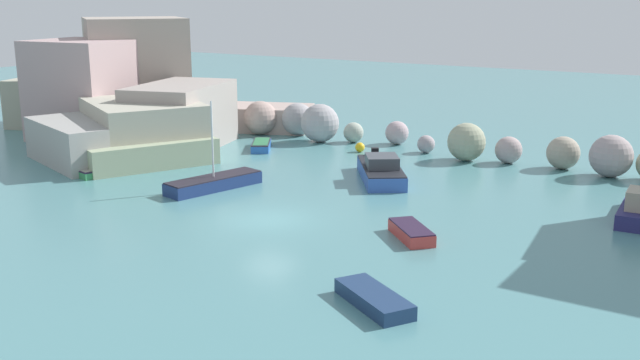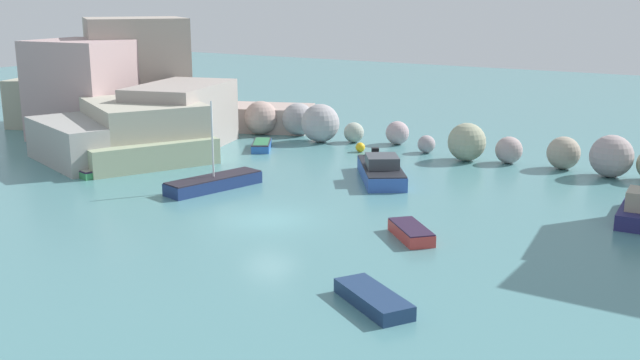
# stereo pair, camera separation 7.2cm
# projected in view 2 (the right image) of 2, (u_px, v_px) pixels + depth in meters

# --- Properties ---
(cove_water) EXTENTS (160.00, 160.00, 0.00)m
(cove_water) POSITION_uv_depth(u_px,v_px,m) (269.00, 219.00, 35.59)
(cove_water) COLOR teal
(cove_water) RESTS_ON ground
(cliff_headland_left) EXTENTS (24.61, 22.85, 8.79)m
(cliff_headland_left) POSITION_uv_depth(u_px,v_px,m) (128.00, 102.00, 54.62)
(cliff_headland_left) COLOR #9D9A96
(cliff_headland_left) RESTS_ON ground
(rock_breakwater) EXTENTS (33.61, 4.56, 2.80)m
(rock_breakwater) POSITION_uv_depth(u_px,v_px,m) (401.00, 134.00, 51.17)
(rock_breakwater) COLOR #AC9392
(rock_breakwater) RESTS_ON ground
(channel_buoy) EXTENTS (0.66, 0.66, 0.66)m
(channel_buoy) POSITION_uv_depth(u_px,v_px,m) (360.00, 147.00, 50.86)
(channel_buoy) COLOR gold
(channel_buoy) RESTS_ON cove_water
(moored_boat_0) EXTENTS (2.78, 5.92, 4.93)m
(moored_boat_0) POSITION_uv_depth(u_px,v_px,m) (214.00, 183.00, 41.08)
(moored_boat_0) COLOR navy
(moored_boat_0) RESTS_ON cove_water
(moored_boat_2) EXTENTS (3.63, 2.88, 0.52)m
(moored_boat_2) POSITION_uv_depth(u_px,v_px,m) (373.00, 299.00, 25.62)
(moored_boat_2) COLOR navy
(moored_boat_2) RESTS_ON cove_water
(moored_boat_3) EXTENTS (5.35, 6.32, 1.52)m
(moored_boat_3) POSITION_uv_depth(u_px,v_px,m) (381.00, 170.00, 43.12)
(moored_boat_3) COLOR #355BB3
(moored_boat_3) RESTS_ON cove_water
(moored_boat_4) EXTENTS (2.56, 1.74, 0.47)m
(moored_boat_4) POSITION_uv_depth(u_px,v_px,m) (86.00, 172.00, 44.15)
(moored_boat_4) COLOR #368A51
(moored_boat_4) RESTS_ON cove_water
(moored_boat_5) EXTENTS (2.84, 3.49, 0.56)m
(moored_boat_5) POSITION_uv_depth(u_px,v_px,m) (262.00, 145.00, 51.82)
(moored_boat_5) COLOR blue
(moored_boat_5) RESTS_ON cove_water
(moored_boat_6) EXTENTS (3.17, 1.40, 0.60)m
(moored_boat_6) POSITION_uv_depth(u_px,v_px,m) (170.00, 153.00, 49.13)
(moored_boat_6) COLOR #2C55B7
(moored_boat_6) RESTS_ON cove_water
(moored_boat_7) EXTENTS (2.94, 2.88, 0.58)m
(moored_boat_7) POSITION_uv_depth(u_px,v_px,m) (411.00, 232.00, 32.74)
(moored_boat_7) COLOR #C13B37
(moored_boat_7) RESTS_ON cove_water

